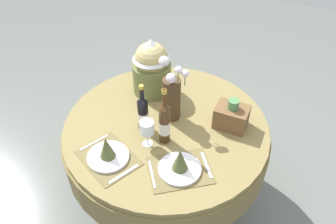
% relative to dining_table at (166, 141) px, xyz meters
% --- Properties ---
extents(ground, '(8.00, 8.00, 0.00)m').
position_rel_dining_table_xyz_m(ground, '(0.00, 0.00, -0.60)').
color(ground, slate).
extents(dining_table, '(1.32, 1.32, 0.75)m').
position_rel_dining_table_xyz_m(dining_table, '(0.00, 0.00, 0.00)').
color(dining_table, olive).
rests_on(dining_table, ground).
extents(place_setting_left, '(0.42, 0.38, 0.16)m').
position_rel_dining_table_xyz_m(place_setting_left, '(-0.19, -0.39, 0.20)').
color(place_setting_left, brown).
rests_on(place_setting_left, dining_table).
extents(place_setting_right, '(0.43, 0.41, 0.16)m').
position_rel_dining_table_xyz_m(place_setting_right, '(0.22, -0.30, 0.20)').
color(place_setting_right, brown).
rests_on(place_setting_right, dining_table).
extents(flower_vase, '(0.23, 0.18, 0.42)m').
position_rel_dining_table_xyz_m(flower_vase, '(-0.01, 0.09, 0.33)').
color(flower_vase, '#47331E').
rests_on(flower_vase, dining_table).
extents(wine_bottle_left, '(0.07, 0.07, 0.33)m').
position_rel_dining_table_xyz_m(wine_bottle_left, '(-0.12, -0.08, 0.27)').
color(wine_bottle_left, black).
rests_on(wine_bottle_left, dining_table).
extents(wine_bottle_centre, '(0.07, 0.07, 0.38)m').
position_rel_dining_table_xyz_m(wine_bottle_centre, '(0.05, -0.13, 0.29)').
color(wine_bottle_centre, '#422814').
rests_on(wine_bottle_centre, dining_table).
extents(wine_glass_left, '(0.08, 0.08, 0.18)m').
position_rel_dining_table_xyz_m(wine_glass_left, '(-0.03, -0.20, 0.28)').
color(wine_glass_left, silver).
rests_on(wine_glass_left, dining_table).
extents(gift_tub_back_left, '(0.26, 0.26, 0.41)m').
position_rel_dining_table_xyz_m(gift_tub_back_left, '(-0.23, 0.28, 0.37)').
color(gift_tub_back_left, olive).
rests_on(gift_tub_back_left, dining_table).
extents(woven_basket_side_right, '(0.20, 0.15, 0.20)m').
position_rel_dining_table_xyz_m(woven_basket_side_right, '(0.37, 0.16, 0.23)').
color(woven_basket_side_right, brown).
rests_on(woven_basket_side_right, dining_table).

